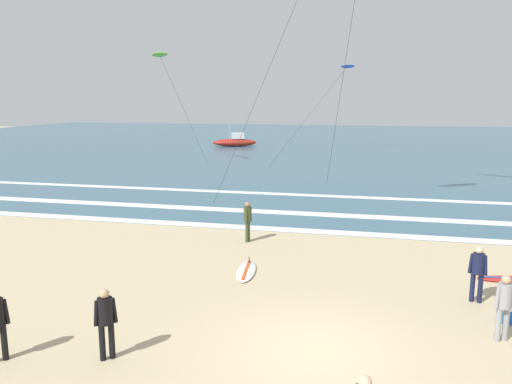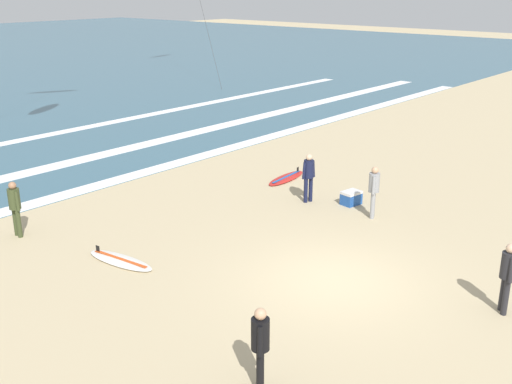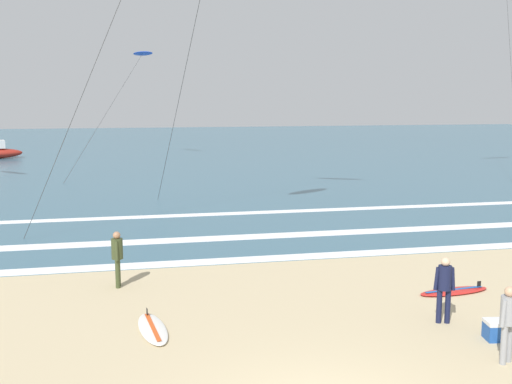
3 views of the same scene
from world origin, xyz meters
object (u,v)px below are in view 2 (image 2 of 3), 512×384
(surfer_left_near, at_px, (309,173))
(surfer_left_far, at_px, (374,187))
(surfboard_right_spare, at_px, (120,260))
(surfboard_left_pile, at_px, (286,178))
(surfer_background_far, at_px, (15,204))
(cooler_box, at_px, (351,198))
(surfer_foreground_main, at_px, (508,272))
(surfer_right_near, at_px, (260,342))

(surfer_left_near, distance_m, surfer_left_far, 2.31)
(surfboard_right_spare, xyz_separation_m, surfboard_left_pile, (8.22, 1.10, 0.00))
(surfer_background_far, height_order, cooler_box, surfer_background_far)
(surfer_foreground_main, distance_m, surfer_right_near, 5.87)
(surfer_background_far, relative_size, cooler_box, 2.37)
(surfer_background_far, bearing_deg, surfer_left_near, -30.30)
(surfer_foreground_main, bearing_deg, surfer_left_far, 58.51)
(surfboard_right_spare, xyz_separation_m, cooler_box, (7.49, -2.10, 0.18))
(surfer_left_near, distance_m, surfer_right_near, 9.82)
(surfer_left_near, bearing_deg, surfer_background_far, 149.70)
(surfer_left_near, xyz_separation_m, surfer_right_near, (-8.38, -5.11, 0.00))
(surfer_background_far, relative_size, surfboard_right_spare, 0.74)
(surfer_left_near, bearing_deg, cooler_box, -59.30)
(surfboard_left_pile, distance_m, cooler_box, 3.29)
(cooler_box, bearing_deg, surfer_right_near, -156.64)
(surfer_right_near, bearing_deg, surfer_left_far, 18.27)
(surfer_left_near, bearing_deg, surfer_left_far, -86.73)
(surfer_left_near, relative_size, cooler_box, 2.37)
(surfer_background_far, height_order, surfer_right_near, same)
(surfer_left_near, bearing_deg, surfboard_left_pile, 54.63)
(surfer_left_near, relative_size, surfer_left_far, 1.00)
(surfboard_right_spare, bearing_deg, surfboard_left_pile, 7.65)
(surfer_left_far, relative_size, surfboard_left_pile, 0.74)
(surfer_foreground_main, xyz_separation_m, surfer_left_near, (2.95, 7.34, 0.00))
(surfer_left_far, relative_size, surfer_background_far, 1.00)
(surfer_left_near, height_order, surfboard_right_spare, surfer_left_near)
(surfer_foreground_main, height_order, cooler_box, surfer_foreground_main)
(surfer_left_near, bearing_deg, surfboard_right_spare, 172.32)
(surfer_left_near, distance_m, surfboard_right_spare, 6.91)
(surfer_foreground_main, distance_m, surfer_background_far, 12.66)
(surfer_foreground_main, relative_size, surfboard_left_pile, 0.74)
(surfer_left_near, relative_size, surfboard_right_spare, 0.74)
(cooler_box, bearing_deg, surfer_background_far, 145.87)
(surfer_left_far, relative_size, surfer_right_near, 1.00)
(surfer_left_far, distance_m, surfboard_right_spare, 7.69)
(surfer_foreground_main, bearing_deg, surfer_background_far, 111.56)
(surfer_foreground_main, distance_m, cooler_box, 7.19)
(surfer_foreground_main, bearing_deg, surfboard_right_spare, 114.94)
(surfer_foreground_main, height_order, surfer_left_far, same)
(surfer_background_far, distance_m, cooler_box, 10.06)
(surfer_foreground_main, height_order, surfboard_left_pile, surfer_foreground_main)
(surfboard_left_pile, bearing_deg, surfboard_right_spare, -172.35)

